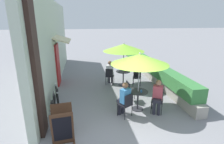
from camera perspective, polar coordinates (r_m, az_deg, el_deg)
The scene contains 20 objects.
ground_plane at distance 5.45m, azimuth 4.48°, elevation -20.12°, with size 120.00×120.00×0.00m, color gray.
cafe_facade_wall at distance 9.61m, azimuth -18.40°, elevation 8.88°, with size 0.98×10.70×4.20m.
planter_hedge at distance 10.59m, azimuth 12.05°, elevation 1.46°, with size 0.60×9.70×1.01m.
patio_table_near at distance 6.62m, azimuth 8.46°, elevation -7.98°, with size 0.72×0.72×0.74m.
patio_umbrella_near at distance 6.16m, azimuth 9.03°, elevation 4.22°, with size 2.03×2.03×2.18m.
cafe_chair_near_left at distance 6.63m, azimuth 14.60°, elevation -8.34°, with size 0.54×0.54×0.87m.
seated_patron_near_left at distance 6.45m, azimuth 14.65°, elevation -7.38°, with size 0.47×0.50×1.25m.
cafe_chair_near_right at distance 7.20m, azimuth 5.96°, elevation -5.80°, with size 0.41×0.41×0.87m.
cafe_chair_near_back at distance 6.09m, azimuth 4.75°, elevation -10.13°, with size 0.55×0.55×0.87m.
seated_patron_near_back at distance 6.09m, azimuth 4.01°, elevation -8.35°, with size 0.48×0.51×1.25m.
coffee_cup_near at distance 6.42m, azimuth 9.53°, elevation -6.18°, with size 0.07×0.07×0.09m.
patio_table_mid at distance 8.96m, azimuth 3.69°, elevation -1.12°, with size 0.72×0.72×0.74m.
patio_umbrella_mid at distance 8.63m, azimuth 3.87°, elevation 7.97°, with size 2.03×2.03×2.18m.
cafe_chair_mid_left at distance 8.99m, azimuth 8.18°, elevation -1.22°, with size 0.51×0.51×0.87m.
cafe_chair_mid_right at distance 8.99m, azimuth -0.79°, elevation -1.03°, with size 0.51×0.51×0.87m.
seated_patron_mid_right at distance 9.05m, azimuth -0.66°, elevation 0.21°, with size 0.44×0.49×1.25m.
coffee_cup_mid at distance 8.89m, azimuth 4.31°, elevation 0.54°, with size 0.07×0.07×0.09m.
bicycle_leaning at distance 6.46m, azimuth -18.53°, elevation -11.15°, with size 0.24×1.74×0.73m.
bicycle_second at distance 7.44m, azimuth -17.49°, elevation -7.37°, with size 0.38×1.69×0.70m.
menu_board at distance 5.15m, azimuth -15.87°, elevation -16.40°, with size 0.65×0.69×1.03m.
Camera 1 is at (-1.14, -4.21, 3.27)m, focal length 28.00 mm.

